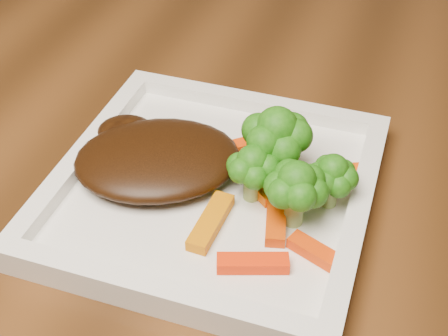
% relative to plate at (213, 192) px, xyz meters
% --- Properties ---
extents(plate, '(0.27, 0.27, 0.01)m').
position_rel_plate_xyz_m(plate, '(0.00, 0.00, 0.00)').
color(plate, white).
rests_on(plate, dining_table).
extents(steak, '(0.18, 0.17, 0.03)m').
position_rel_plate_xyz_m(steak, '(-0.05, 0.00, 0.02)').
color(steak, black).
rests_on(steak, plate).
extents(broccoli_0, '(0.09, 0.09, 0.07)m').
position_rel_plate_xyz_m(broccoli_0, '(0.05, 0.03, 0.04)').
color(broccoli_0, '#287012').
rests_on(broccoli_0, plate).
extents(broccoli_1, '(0.05, 0.05, 0.06)m').
position_rel_plate_xyz_m(broccoli_1, '(0.10, 0.01, 0.04)').
color(broccoli_1, '#3B7513').
rests_on(broccoli_1, plate).
extents(broccoli_2, '(0.06, 0.06, 0.06)m').
position_rel_plate_xyz_m(broccoli_2, '(0.08, -0.02, 0.04)').
color(broccoli_2, '#237814').
rests_on(broccoli_2, plate).
extents(broccoli_3, '(0.06, 0.06, 0.06)m').
position_rel_plate_xyz_m(broccoli_3, '(0.04, -0.00, 0.04)').
color(broccoli_3, '#1E7313').
rests_on(broccoli_3, plate).
extents(carrot_0, '(0.06, 0.03, 0.01)m').
position_rel_plate_xyz_m(carrot_0, '(0.06, -0.08, 0.01)').
color(carrot_0, '#F32C03').
rests_on(carrot_0, plate).
extents(carrot_1, '(0.05, 0.03, 0.01)m').
position_rel_plate_xyz_m(carrot_1, '(0.10, -0.05, 0.01)').
color(carrot_1, '#DB3703').
rests_on(carrot_1, plate).
extents(carrot_2, '(0.02, 0.06, 0.01)m').
position_rel_plate_xyz_m(carrot_2, '(0.01, -0.05, 0.01)').
color(carrot_2, '#D17003').
rests_on(carrot_2, plate).
extents(carrot_3, '(0.06, 0.04, 0.01)m').
position_rel_plate_xyz_m(carrot_3, '(0.10, 0.05, 0.01)').
color(carrot_3, '#DD4303').
rests_on(carrot_3, plate).
extents(carrot_4, '(0.05, 0.04, 0.01)m').
position_rel_plate_xyz_m(carrot_4, '(0.02, 0.07, 0.01)').
color(carrot_4, '#E73B03').
rests_on(carrot_4, plate).
extents(carrot_5, '(0.03, 0.06, 0.01)m').
position_rel_plate_xyz_m(carrot_5, '(0.06, -0.02, 0.01)').
color(carrot_5, '#CE3C03').
rests_on(carrot_5, plate).
extents(carrot_6, '(0.05, 0.06, 0.01)m').
position_rel_plate_xyz_m(carrot_6, '(0.06, 0.02, 0.01)').
color(carrot_6, '#E45C03').
rests_on(carrot_6, plate).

